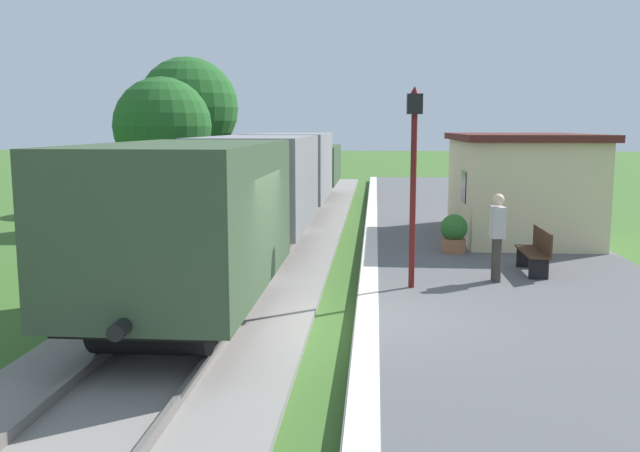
{
  "coord_description": "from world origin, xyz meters",
  "views": [
    {
      "loc": [
        0.5,
        -10.58,
        3.24
      ],
      "look_at": [
        -0.73,
        4.68,
        1.01
      ],
      "focal_mm": 38.66,
      "sensor_mm": 36.0,
      "label": 1
    }
  ],
  "objects": [
    {
      "name": "bench_near_hut",
      "position": [
        3.79,
        3.57,
        0.72
      ],
      "size": [
        0.42,
        1.5,
        0.91
      ],
      "color": "#422819",
      "rests_on": "platform_slab"
    },
    {
      "name": "rail_far",
      "position": [
        -3.12,
        0.0,
        0.19
      ],
      "size": [
        0.07,
        60.0,
        0.14
      ],
      "primitive_type": "cube",
      "color": "slate",
      "rests_on": "track_ballast"
    },
    {
      "name": "lamp_post_near",
      "position": [
        1.19,
        2.09,
        2.8
      ],
      "size": [
        0.28,
        0.28,
        3.7
      ],
      "color": "#591414",
      "rests_on": "platform_slab"
    },
    {
      "name": "platform_slab",
      "position": [
        3.2,
        0.0,
        0.12
      ],
      "size": [
        6.0,
        60.0,
        0.25
      ],
      "primitive_type": "cube",
      "color": "#565659",
      "rests_on": "ground"
    },
    {
      "name": "tree_field_distant",
      "position": [
        -9.74,
        24.17,
        3.61
      ],
      "size": [
        3.81,
        3.81,
        5.52
      ],
      "color": "#4C3823",
      "rests_on": "ground"
    },
    {
      "name": "platform_edge_stripe",
      "position": [
        0.4,
        0.0,
        0.25
      ],
      "size": [
        0.36,
        60.0,
        0.01
      ],
      "primitive_type": "cube",
      "color": "silver",
      "rests_on": "platform_slab"
    },
    {
      "name": "tree_trackside_far",
      "position": [
        -6.29,
        11.1,
        3.22
      ],
      "size": [
        3.12,
        3.12,
        4.79
      ],
      "color": "#4C3823",
      "rests_on": "ground"
    },
    {
      "name": "rail_near",
      "position": [
        -1.68,
        0.0,
        0.19
      ],
      "size": [
        0.07,
        60.0,
        0.14
      ],
      "primitive_type": "cube",
      "color": "slate",
      "rests_on": "track_ballast"
    },
    {
      "name": "tree_field_left",
      "position": [
        -6.91,
        16.51,
        3.94
      ],
      "size": [
        3.96,
        3.96,
        5.93
      ],
      "color": "#4C3823",
      "rests_on": "ground"
    },
    {
      "name": "person_waiting",
      "position": [
        2.85,
        2.72,
        1.18
      ],
      "size": [
        0.27,
        0.4,
        1.71
      ],
      "rotation": [
        0.0,
        0.0,
        3.21
      ],
      "color": "#38332D",
      "rests_on": "platform_slab"
    },
    {
      "name": "potted_planter",
      "position": [
        2.38,
        5.76,
        0.72
      ],
      "size": [
        0.64,
        0.64,
        0.92
      ],
      "color": "#9E6642",
      "rests_on": "platform_slab"
    },
    {
      "name": "ground_plane",
      "position": [
        0.0,
        0.0,
        0.0
      ],
      "size": [
        160.0,
        160.0,
        0.0
      ],
      "primitive_type": "plane",
      "color": "#3D6628"
    },
    {
      "name": "station_hut",
      "position": [
        4.4,
        8.55,
        1.65
      ],
      "size": [
        3.5,
        5.8,
        2.78
      ],
      "color": "beige",
      "rests_on": "platform_slab"
    },
    {
      "name": "track_ballast",
      "position": [
        -2.4,
        0.0,
        0.06
      ],
      "size": [
        3.8,
        60.0,
        0.12
      ],
      "primitive_type": "cube",
      "color": "gray",
      "rests_on": "ground"
    },
    {
      "name": "freight_train",
      "position": [
        -2.4,
        9.11,
        1.62
      ],
      "size": [
        2.5,
        26.0,
        2.72
      ],
      "color": "#384C33",
      "rests_on": "rail_near"
    }
  ]
}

